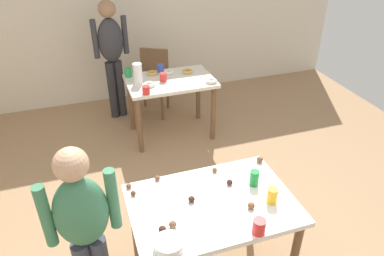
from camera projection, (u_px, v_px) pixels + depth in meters
ground_plane at (212, 251)px, 3.09m from camera, size 6.40×6.40×0.00m
wall_back at (130, 8)px, 5.00m from camera, size 6.40×0.10×2.60m
dining_table_near at (212, 213)px, 2.57m from camera, size 1.14×0.77×0.75m
dining_table_far at (170, 89)px, 4.35m from camera, size 1.02×0.67×0.75m
chair_far_table at (153, 78)px, 4.95m from camera, size 0.54×0.54×0.87m
person_girl_near at (85, 228)px, 2.20m from camera, size 0.45×0.22×1.42m
person_adult_far at (112, 50)px, 4.59m from camera, size 0.46×0.25×1.56m
mixing_bowl at (169, 245)px, 2.17m from camera, size 0.18×0.18×0.06m
soda_can at (254, 178)px, 2.65m from camera, size 0.07×0.07×0.12m
fork_near at (241, 172)px, 2.80m from camera, size 0.17×0.02×0.01m
cup_near_0 at (272, 196)px, 2.49m from camera, size 0.07×0.07×0.12m
cup_near_1 at (259, 227)px, 2.26m from camera, size 0.08×0.08×0.10m
cake_ball_0 at (215, 170)px, 2.80m from camera, size 0.04×0.04×0.04m
cake_ball_1 at (230, 182)px, 2.67m from camera, size 0.04×0.04×0.04m
cake_ball_2 at (251, 206)px, 2.46m from camera, size 0.05×0.05×0.05m
cake_ball_3 at (173, 224)px, 2.31m from camera, size 0.05×0.05×0.05m
cake_ball_4 at (129, 186)px, 2.64m from camera, size 0.04×0.04×0.04m
cake_ball_5 at (192, 199)px, 2.51m from camera, size 0.05×0.05×0.05m
cake_ball_6 at (260, 160)px, 2.90m from camera, size 0.05×0.05×0.05m
cake_ball_7 at (133, 193)px, 2.57m from camera, size 0.04×0.04×0.04m
cake_ball_8 at (157, 178)px, 2.71m from camera, size 0.04×0.04×0.04m
cake_ball_9 at (162, 229)px, 2.28m from camera, size 0.05×0.05×0.05m
pitcher_far at (138, 74)px, 4.13m from camera, size 0.11×0.11×0.24m
cup_far_0 at (163, 77)px, 4.23m from camera, size 0.08×0.08×0.10m
cup_far_1 at (146, 90)px, 3.94m from camera, size 0.08×0.08×0.09m
cup_far_2 at (160, 68)px, 4.45m from camera, size 0.08×0.08×0.10m
cup_far_3 at (128, 72)px, 4.33m from camera, size 0.08×0.08×0.11m
donut_far_0 at (149, 85)px, 4.12m from camera, size 0.14×0.14×0.04m
donut_far_1 at (211, 81)px, 4.20m from camera, size 0.13×0.13×0.04m
donut_far_2 at (169, 72)px, 4.44m from camera, size 0.13×0.13×0.04m
donut_far_3 at (152, 73)px, 4.40m from camera, size 0.13×0.13×0.04m
donut_far_4 at (188, 71)px, 4.45m from camera, size 0.13×0.13×0.04m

